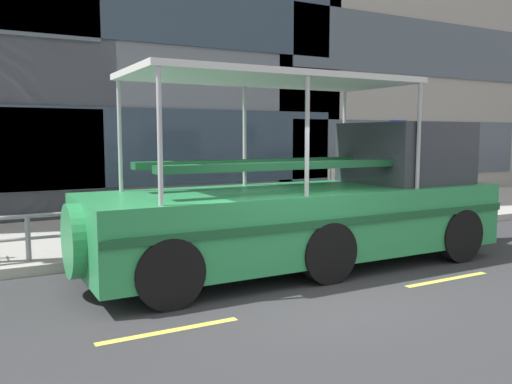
% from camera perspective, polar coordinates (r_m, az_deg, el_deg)
% --- Properties ---
extents(ground_plane, '(120.00, 120.00, 0.00)m').
position_cam_1_polar(ground_plane, '(8.16, 5.96, -10.78)').
color(ground_plane, '#333335').
extents(sidewalk, '(32.00, 4.80, 0.18)m').
position_cam_1_polar(sidewalk, '(13.02, -8.20, -4.01)').
color(sidewalk, '#A8A59E').
rests_on(sidewalk, ground_plane).
extents(curb_edge, '(32.00, 0.18, 0.18)m').
position_cam_1_polar(curb_edge, '(10.76, -3.53, -6.11)').
color(curb_edge, '#B2ADA3').
rests_on(curb_edge, ground_plane).
extents(lane_centreline, '(25.80, 0.12, 0.01)m').
position_cam_1_polar(lane_centreline, '(7.80, 7.96, -11.60)').
color(lane_centreline, '#DBD64C').
rests_on(lane_centreline, ground_plane).
extents(curb_guardrail, '(12.02, 0.09, 0.83)m').
position_cam_1_polar(curb_guardrail, '(11.23, -1.25, -2.24)').
color(curb_guardrail, gray).
rests_on(curb_guardrail, sidewalk).
extents(parking_sign, '(0.60, 0.12, 2.59)m').
position_cam_1_polar(parking_sign, '(14.62, 14.93, 4.25)').
color(parking_sign, '#4C4F54').
rests_on(parking_sign, sidewalk).
extents(duck_tour_boat, '(9.53, 2.47, 3.38)m').
position_cam_1_polar(duck_tour_boat, '(9.82, 7.62, -1.34)').
color(duck_tour_boat, '#2D9351').
rests_on(duck_tour_boat, ground_plane).
extents(pedestrian_near_bow, '(0.46, 0.22, 1.60)m').
position_cam_1_polar(pedestrian_near_bow, '(14.07, 8.53, 1.10)').
color(pedestrian_near_bow, black).
rests_on(pedestrian_near_bow, sidewalk).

